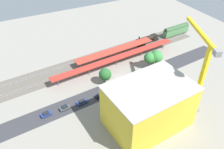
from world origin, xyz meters
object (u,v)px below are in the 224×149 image
at_px(box_truck_2, 120,99).
at_px(street_tree_4, 154,58).
at_px(platform_canopy_far, 115,50).
at_px(street_tree_0, 149,58).
at_px(tower_crane, 200,69).
at_px(traffic_light, 110,88).
at_px(parked_car_5, 82,102).
at_px(passenger_coach, 176,30).
at_px(street_tree_3, 151,59).
at_px(parked_car_1, 144,80).
at_px(street_tree_1, 156,57).
at_px(locomotive, 148,39).
at_px(parked_car_3, 114,91).
at_px(box_truck_1, 117,101).
at_px(street_tree_2, 105,74).
at_px(parked_car_2, 131,85).
at_px(parked_car_6, 65,108).
at_px(parked_car_4, 100,96).
at_px(parked_car_7, 46,114).
at_px(platform_canopy_near, 117,58).
at_px(parked_car_0, 158,77).
at_px(construction_building, 149,106).
at_px(box_truck_0, 136,93).

height_order(box_truck_2, street_tree_4, street_tree_4).
xyz_separation_m(platform_canopy_far, street_tree_0, (-9.58, 17.21, 1.96)).
bearing_deg(street_tree_0, tower_crane, 89.57).
bearing_deg(traffic_light, parked_car_5, -5.82).
xyz_separation_m(passenger_coach, street_tree_3, (34.61, 22.36, 2.09)).
relative_size(parked_car_1, street_tree_1, 0.46).
relative_size(passenger_coach, parked_car_5, 4.01).
relative_size(locomotive, parked_car_3, 3.29).
height_order(box_truck_1, street_tree_2, street_tree_2).
relative_size(parked_car_2, parked_car_6, 1.02).
relative_size(parked_car_1, parked_car_4, 0.98).
bearing_deg(parked_car_1, parked_car_7, 0.12).
distance_m(parked_car_5, street_tree_3, 41.03).
bearing_deg(street_tree_3, platform_canopy_near, -35.57).
height_order(parked_car_0, traffic_light, traffic_light).
height_order(platform_canopy_far, parked_car_1, platform_canopy_far).
height_order(platform_canopy_near, street_tree_2, street_tree_2).
xyz_separation_m(parked_car_2, parked_car_3, (8.73, 0.09, -0.00)).
relative_size(box_truck_2, street_tree_3, 1.24).
xyz_separation_m(construction_building, street_tree_1, (-24.89, -29.02, -2.64)).
bearing_deg(street_tree_1, traffic_light, 17.45).
distance_m(parked_car_2, box_truck_1, 13.02).
bearing_deg(street_tree_3, street_tree_2, 1.82).
bearing_deg(passenger_coach, parked_car_0, 40.33).
relative_size(parked_car_1, street_tree_4, 0.55).
bearing_deg(street_tree_1, street_tree_0, -9.60).
height_order(parked_car_0, construction_building, construction_building).
distance_m(box_truck_2, street_tree_3, 29.86).
xyz_separation_m(parked_car_5, traffic_light, (-12.42, 1.27, 3.85)).
height_order(passenger_coach, street_tree_4, street_tree_4).
distance_m(parked_car_6, street_tree_0, 47.35).
distance_m(parked_car_6, box_truck_0, 30.20).
xyz_separation_m(passenger_coach, parked_car_6, (81.85, 30.61, -2.51)).
height_order(parked_car_1, parked_car_7, parked_car_1).
bearing_deg(platform_canopy_far, street_tree_2, 50.80).
bearing_deg(platform_canopy_far, tower_crane, 101.12).
bearing_deg(box_truck_0, parked_car_2, -102.12).
height_order(parked_car_1, box_truck_0, box_truck_0).
bearing_deg(parked_car_2, locomotive, -134.43).
bearing_deg(parked_car_7, tower_crane, 157.96).
xyz_separation_m(tower_crane, street_tree_3, (-1.19, -29.97, -13.15)).
xyz_separation_m(platform_canopy_near, street_tree_3, (-13.83, 9.89, 1.09)).
xyz_separation_m(passenger_coach, street_tree_4, (32.68, 22.18, 1.78)).
height_order(parked_car_5, box_truck_0, box_truck_0).
bearing_deg(platform_canopy_far, box_truck_2, 64.86).
bearing_deg(box_truck_2, parked_car_7, -12.52).
relative_size(parked_car_5, parked_car_7, 1.10).
distance_m(street_tree_1, traffic_light, 31.64).
relative_size(passenger_coach, parked_car_1, 4.52).
height_order(construction_building, street_tree_2, construction_building).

